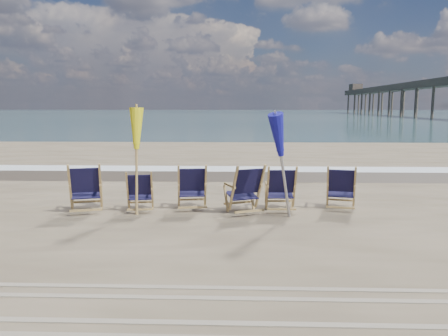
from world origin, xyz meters
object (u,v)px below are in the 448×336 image
object	(u,v)px
beach_chair_0	(101,188)
umbrella_yellow	(136,134)
beach_chair_2	(206,187)
fishing_pier	(448,93)
beach_chair_5	(355,189)
beach_chair_1	(152,191)
beach_chair_4	(295,189)
beach_chair_3	(260,189)
umbrella_blue	(284,136)

from	to	relation	value
beach_chair_0	umbrella_yellow	world-z (taller)	umbrella_yellow
beach_chair_2	fishing_pier	bearing A→B (deg)	-126.28
umbrella_yellow	fishing_pier	distance (m)	82.75
beach_chair_5	umbrella_yellow	size ratio (longest dim) A/B	0.46
beach_chair_0	beach_chair_1	size ratio (longest dim) A/B	1.19
fishing_pier	beach_chair_1	bearing A→B (deg)	-118.67
beach_chair_4	beach_chair_3	bearing A→B (deg)	7.45
beach_chair_2	umbrella_blue	bearing A→B (deg)	146.59
beach_chair_3	beach_chair_4	bearing A→B (deg)	166.28
beach_chair_0	beach_chair_2	xyz separation A→B (m)	(2.21, 0.31, -0.03)
fishing_pier	beach_chair_2	bearing A→B (deg)	-118.03
beach_chair_5	umbrella_blue	world-z (taller)	umbrella_blue
beach_chair_5	umbrella_yellow	distance (m)	4.78
beach_chair_1	beach_chair_2	distance (m)	1.15
beach_chair_4	umbrella_blue	bearing A→B (deg)	61.84
beach_chair_0	beach_chair_3	xyz separation A→B (m)	(3.39, 0.07, -0.00)
beach_chair_0	beach_chair_5	bearing A→B (deg)	166.95
beach_chair_4	fishing_pier	xyz separation A→B (m)	(36.47, 72.23, 4.13)
umbrella_yellow	beach_chair_1	bearing A→B (deg)	35.32
beach_chair_0	beach_chair_2	size ratio (longest dim) A/B	1.05
beach_chair_3	umbrella_blue	bearing A→B (deg)	107.47
beach_chair_1	umbrella_yellow	xyz separation A→B (m)	(-0.27, -0.19, 1.23)
beach_chair_2	umbrella_blue	xyz separation A→B (m)	(1.60, -0.75, 1.17)
beach_chair_4	beach_chair_5	size ratio (longest dim) A/B	1.02
beach_chair_3	umbrella_yellow	distance (m)	2.83
fishing_pier	beach_chair_5	bearing A→B (deg)	-116.01
beach_chair_3	beach_chair_5	xyz separation A→B (m)	(2.03, 0.25, -0.04)
beach_chair_4	umbrella_yellow	distance (m)	3.53
beach_chair_2	umbrella_blue	size ratio (longest dim) A/B	0.47
beach_chair_0	beach_chair_1	world-z (taller)	beach_chair_0
beach_chair_4	umbrella_blue	size ratio (longest dim) A/B	0.47
fishing_pier	beach_chair_0	bearing A→B (deg)	-119.28
beach_chair_1	fishing_pier	bearing A→B (deg)	-128.18
umbrella_blue	umbrella_yellow	bearing A→B (deg)	173.16
beach_chair_3	beach_chair_0	bearing A→B (deg)	-21.35
beach_chair_4	beach_chair_1	bearing A→B (deg)	-0.05
fishing_pier	beach_chair_3	bearing A→B (deg)	-117.22
beach_chair_0	fishing_pier	distance (m)	83.12
beach_chair_5	umbrella_yellow	world-z (taller)	umbrella_yellow
umbrella_yellow	umbrella_blue	size ratio (longest dim) A/B	1.00
beach_chair_1	beach_chair_3	world-z (taller)	beach_chair_3
beach_chair_0	beach_chair_4	bearing A→B (deg)	166.14
beach_chair_2	beach_chair_3	bearing A→B (deg)	159.97
beach_chair_1	fishing_pier	size ratio (longest dim) A/B	0.01
beach_chair_1	beach_chair_2	size ratio (longest dim) A/B	0.88
beach_chair_4	beach_chair_5	bearing A→B (deg)	-175.43
beach_chair_5	umbrella_blue	bearing A→B (deg)	37.84
umbrella_blue	fishing_pier	distance (m)	81.67
umbrella_yellow	fishing_pier	xyz separation A→B (m)	(39.80, 72.49, 2.96)
beach_chair_1	beach_chair_5	bearing A→B (deg)	173.14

